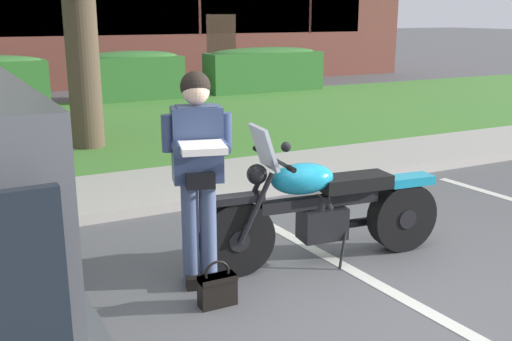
{
  "coord_description": "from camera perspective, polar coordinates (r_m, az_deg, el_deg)",
  "views": [
    {
      "loc": [
        -2.55,
        -3.23,
        2.11
      ],
      "look_at": [
        -0.38,
        1.03,
        0.85
      ],
      "focal_mm": 41.71,
      "sensor_mm": 36.0,
      "label": 1
    }
  ],
  "objects": [
    {
      "name": "stall_stripe_1",
      "position": [
        4.95,
        11.9,
        -10.79
      ],
      "size": [
        0.44,
        4.4,
        0.01
      ],
      "primitive_type": "cube",
      "rotation": [
        0.0,
        0.0,
        0.07
      ],
      "color": "silver",
      "rests_on": "ground"
    },
    {
      "name": "hedge_center_right",
      "position": [
        15.14,
        -11.82,
        8.94
      ],
      "size": [
        2.46,
        0.9,
        1.24
      ],
      "color": "#336B2D",
      "rests_on": "ground"
    },
    {
      "name": "ground_plane",
      "position": [
        4.63,
        10.27,
        -12.64
      ],
      "size": [
        140.0,
        140.0,
        0.0
      ],
      "primitive_type": "plane",
      "color": "#565659"
    },
    {
      "name": "hedge_right",
      "position": [
        16.5,
        0.78,
        9.7
      ],
      "size": [
        3.28,
        0.9,
        1.24
      ],
      "color": "#336B2D",
      "rests_on": "ground"
    },
    {
      "name": "motorcycle",
      "position": [
        5.2,
        7.37,
        -3.53
      ],
      "size": [
        2.24,
        0.82,
        1.26
      ],
      "color": "black",
      "rests_on": "ground"
    },
    {
      "name": "concrete_walk",
      "position": [
        7.64,
        -6.44,
        -1.06
      ],
      "size": [
        60.0,
        1.5,
        0.08
      ],
      "primitive_type": "cube",
      "color": "#ADA89E",
      "rests_on": "ground"
    },
    {
      "name": "handbag",
      "position": [
        4.51,
        -3.72,
        -11.14
      ],
      "size": [
        0.28,
        0.13,
        0.36
      ],
      "color": "black",
      "rests_on": "ground"
    },
    {
      "name": "grass_lawn",
      "position": [
        11.64,
        -13.92,
        4.04
      ],
      "size": [
        60.0,
        7.04,
        0.06
      ],
      "primitive_type": "cube",
      "color": "#478433",
      "rests_on": "ground"
    },
    {
      "name": "curb_strip",
      "position": [
        6.88,
        -3.93,
        -2.63
      ],
      "size": [
        60.0,
        0.2,
        0.12
      ],
      "primitive_type": "cube",
      "color": "#ADA89E",
      "rests_on": "ground"
    },
    {
      "name": "rider_person",
      "position": [
        4.57,
        -5.59,
        0.69
      ],
      "size": [
        0.54,
        0.64,
        1.7
      ],
      "color": "black",
      "rests_on": "ground"
    },
    {
      "name": "brick_building",
      "position": [
        21.8,
        -19.6,
        13.62
      ],
      "size": [
        23.52,
        8.34,
        3.96
      ],
      "color": "brown",
      "rests_on": "ground"
    }
  ]
}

